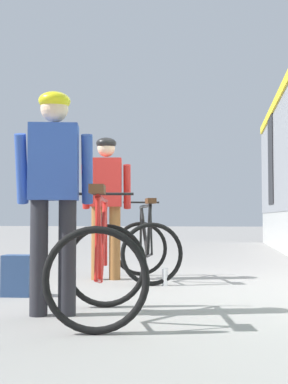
{
  "coord_description": "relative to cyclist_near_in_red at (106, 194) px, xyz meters",
  "views": [
    {
      "loc": [
        0.07,
        -5.51,
        0.76
      ],
      "look_at": [
        -0.75,
        0.17,
        1.05
      ],
      "focal_mm": 48.21,
      "sensor_mm": 36.0,
      "label": 1
    }
  ],
  "objects": [
    {
      "name": "bicycle_far_red",
      "position": [
        0.5,
        -2.44,
        -0.65
      ],
      "size": [
        0.87,
        1.17,
        0.99
      ],
      "color": "black",
      "rests_on": "ground"
    },
    {
      "name": "water_bottle_near_the_bikes",
      "position": [
        0.78,
        -0.45,
        -0.96
      ],
      "size": [
        0.06,
        0.06,
        0.19
      ],
      "primitive_type": "cylinder",
      "color": "silver",
      "rests_on": "ground"
    },
    {
      "name": "cyclist_near_in_red",
      "position": [
        0.0,
        0.0,
        0.0
      ],
      "size": [
        0.64,
        0.37,
        1.76
      ],
      "color": "#935B2D",
      "rests_on": "ground"
    },
    {
      "name": "ground_plane",
      "position": [
        1.31,
        -0.74,
        -1.05
      ],
      "size": [
        80.0,
        80.0,
        0.0
      ],
      "primitive_type": "plane",
      "color": "gray"
    },
    {
      "name": "bicycle_near_black",
      "position": [
        0.5,
        -0.01,
        -0.65
      ],
      "size": [
        0.97,
        1.22,
        0.99
      ],
      "color": "black",
      "rests_on": "ground"
    },
    {
      "name": "cyclist_far_in_blue",
      "position": [
        0.09,
        -2.34,
        0.0
      ],
      "size": [
        0.65,
        0.39,
        1.76
      ],
      "color": "#232328",
      "rests_on": "ground"
    },
    {
      "name": "backpack_on_platform",
      "position": [
        -0.56,
        -1.44,
        -0.85
      ],
      "size": [
        0.29,
        0.2,
        0.4
      ],
      "primitive_type": "cube",
      "rotation": [
        0.0,
        0.0,
        0.06
      ],
      "color": "navy",
      "rests_on": "ground"
    }
  ]
}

